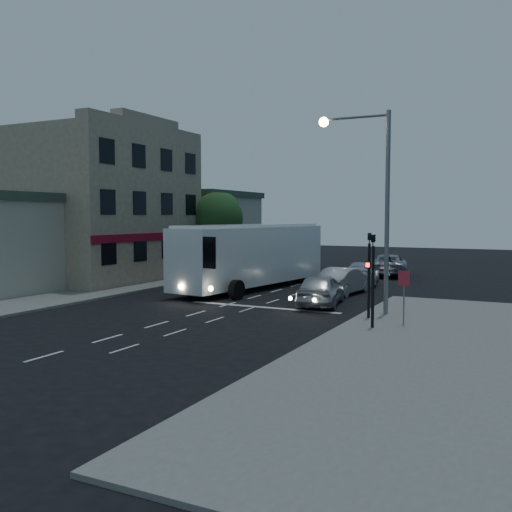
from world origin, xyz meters
The scene contains 16 objects.
ground centered at (0.00, 0.00, 0.00)m, with size 120.00×120.00×0.00m, color black.
sidewalk_near centered at (13.00, -4.00, 0.06)m, with size 12.00×24.00×0.12m, color slate.
sidewalk_far centered at (-13.00, 8.00, 0.06)m, with size 12.00×50.00×0.12m, color slate.
road_markings centered at (1.29, 3.31, 0.00)m, with size 8.00×30.55×0.01m.
tour_bus centered at (-1.72, 8.17, 2.15)m, with size 4.36×13.23×3.98m.
car_suv centered at (4.33, 3.80, 0.81)m, with size 1.92×4.77×1.63m, color #A9ABB0.
car_sedan_a centered at (4.10, 8.45, 0.77)m, with size 1.63×4.69×1.54m, color silver.
car_sedan_b centered at (3.71, 13.49, 0.74)m, with size 2.08×5.12×1.49m, color #AAAAB8.
car_sedan_c centered at (3.99, 19.54, 0.82)m, with size 2.71×5.88×1.64m, color #9393A4.
traffic_signal_main centered at (7.60, 0.78, 2.42)m, with size 0.25×0.35×4.10m.
traffic_signal_side centered at (8.30, -1.20, 2.42)m, with size 0.18×0.15×4.10m.
regulatory_sign centered at (9.30, -0.24, 1.60)m, with size 0.45×0.12×2.20m.
streetlight centered at (7.34, 2.20, 5.73)m, with size 3.32×0.44×9.00m.
main_building centered at (-13.96, 8.00, 5.16)m, with size 10.12×12.00×11.00m.
low_building_north centered at (-13.50, 20.00, 3.39)m, with size 9.40×9.40×6.50m.
street_tree centered at (-8.21, 15.02, 4.50)m, with size 4.00×4.00×6.20m.
Camera 1 is at (14.05, -23.04, 4.48)m, focal length 40.00 mm.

